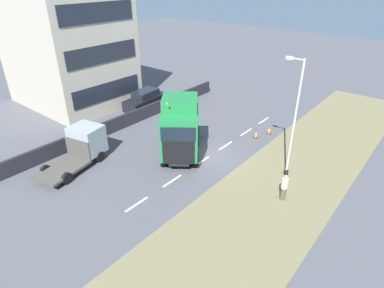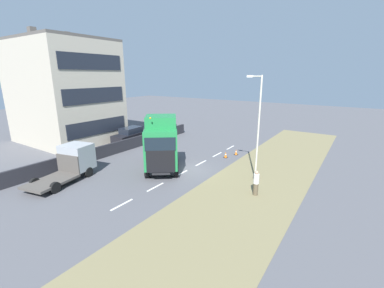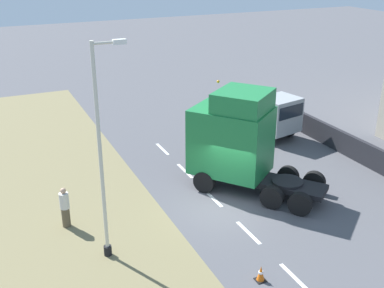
{
  "view_description": "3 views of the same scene",
  "coord_description": "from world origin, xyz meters",
  "px_view_note": "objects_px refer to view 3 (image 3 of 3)",
  "views": [
    {
      "loc": [
        -12.31,
        17.04,
        12.41
      ],
      "look_at": [
        0.77,
        1.06,
        1.29
      ],
      "focal_mm": 30.0,
      "sensor_mm": 36.0,
      "label": 1
    },
    {
      "loc": [
        -11.93,
        17.11,
        8.02
      ],
      "look_at": [
        -1.39,
        1.3,
        2.87
      ],
      "focal_mm": 24.0,
      "sensor_mm": 36.0,
      "label": 2
    },
    {
      "loc": [
        -9.0,
        -16.52,
        10.7
      ],
      "look_at": [
        -1.28,
        0.4,
        3.1
      ],
      "focal_mm": 45.0,
      "sensor_mm": 36.0,
      "label": 3
    }
  ],
  "objects_px": {
    "lamp_post": "(103,163)",
    "pedestrian": "(65,208)",
    "traffic_cone_trailing": "(261,274)",
    "lorry_cab": "(236,140)",
    "flatbed_truck": "(273,116)"
  },
  "relations": [
    {
      "from": "lamp_post",
      "to": "flatbed_truck",
      "type": "bearing_deg",
      "value": 32.18
    },
    {
      "from": "traffic_cone_trailing",
      "to": "lamp_post",
      "type": "bearing_deg",
      "value": 139.94
    },
    {
      "from": "lamp_post",
      "to": "pedestrian",
      "type": "distance_m",
      "value": 4.1
    },
    {
      "from": "lorry_cab",
      "to": "pedestrian",
      "type": "height_order",
      "value": "lorry_cab"
    },
    {
      "from": "flatbed_truck",
      "to": "traffic_cone_trailing",
      "type": "height_order",
      "value": "flatbed_truck"
    },
    {
      "from": "pedestrian",
      "to": "traffic_cone_trailing",
      "type": "xyz_separation_m",
      "value": [
        5.42,
        -6.32,
        -0.59
      ]
    },
    {
      "from": "flatbed_truck",
      "to": "traffic_cone_trailing",
      "type": "distance_m",
      "value": 13.86
    },
    {
      "from": "pedestrian",
      "to": "traffic_cone_trailing",
      "type": "bearing_deg",
      "value": -49.38
    },
    {
      "from": "pedestrian",
      "to": "traffic_cone_trailing",
      "type": "distance_m",
      "value": 8.35
    },
    {
      "from": "lamp_post",
      "to": "lorry_cab",
      "type": "bearing_deg",
      "value": 23.04
    },
    {
      "from": "lamp_post",
      "to": "pedestrian",
      "type": "bearing_deg",
      "value": 112.18
    },
    {
      "from": "lorry_cab",
      "to": "lamp_post",
      "type": "relative_size",
      "value": 0.8
    },
    {
      "from": "flatbed_truck",
      "to": "lamp_post",
      "type": "distance_m",
      "value": 14.64
    },
    {
      "from": "lorry_cab",
      "to": "lamp_post",
      "type": "height_order",
      "value": "lamp_post"
    },
    {
      "from": "lorry_cab",
      "to": "flatbed_truck",
      "type": "height_order",
      "value": "lorry_cab"
    }
  ]
}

